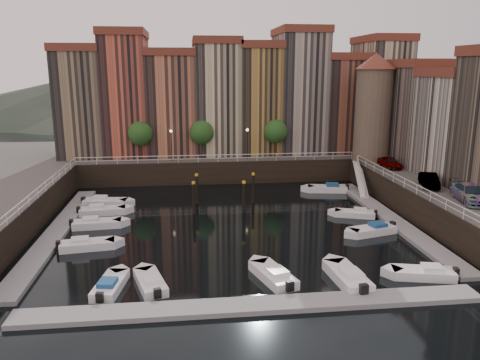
{
  "coord_description": "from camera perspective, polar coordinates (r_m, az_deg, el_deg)",
  "views": [
    {
      "loc": [
        -4.04,
        -43.8,
        14.89
      ],
      "look_at": [
        1.5,
        4.0,
        3.39
      ],
      "focal_mm": 35.0,
      "sensor_mm": 36.0,
      "label": 1
    }
  ],
  "objects": [
    {
      "name": "quay_far",
      "position": [
        71.18,
        -3.24,
        2.58
      ],
      "size": [
        80.0,
        20.0,
        3.0
      ],
      "primitive_type": "cube",
      "color": "black",
      "rests_on": "ground"
    },
    {
      "name": "far_terrace",
      "position": [
        67.81,
        -0.38,
        10.11
      ],
      "size": [
        48.7,
        10.3,
        17.5
      ],
      "color": "#826E52",
      "rests_on": "quay_far"
    },
    {
      "name": "ground",
      "position": [
        46.43,
        -1.27,
        -5.27
      ],
      "size": [
        200.0,
        200.0,
        0.0
      ],
      "primitive_type": "plane",
      "color": "black",
      "rests_on": "ground"
    },
    {
      "name": "railings",
      "position": [
        50.09,
        -1.82,
        0.63
      ],
      "size": [
        36.08,
        34.04,
        0.52
      ],
      "color": "white",
      "rests_on": "ground"
    },
    {
      "name": "boat_right_0",
      "position": [
        37.23,
        21.58,
        -10.53
      ],
      "size": [
        4.77,
        2.64,
        1.07
      ],
      "rotation": [
        0.0,
        0.0,
        2.91
      ],
      "color": "white",
      "rests_on": "ground"
    },
    {
      "name": "boat_left_3",
      "position": [
        51.17,
        -16.53,
        -3.6
      ],
      "size": [
        5.0,
        2.21,
        1.13
      ],
      "rotation": [
        0.0,
        0.0,
        0.09
      ],
      "color": "white",
      "rests_on": "ground"
    },
    {
      "name": "boat_right_4",
      "position": [
        58.97,
        10.69,
        -1.03
      ],
      "size": [
        5.13,
        2.55,
        1.15
      ],
      "rotation": [
        0.0,
        0.0,
        2.98
      ],
      "color": "white",
      "rests_on": "ground"
    },
    {
      "name": "boat_right_1",
      "position": [
        45.12,
        15.93,
        -5.88
      ],
      "size": [
        4.83,
        2.82,
        1.08
      ],
      "rotation": [
        0.0,
        0.0,
        3.41
      ],
      "color": "white",
      "rests_on": "ground"
    },
    {
      "name": "boat_right_2",
      "position": [
        49.75,
        13.93,
        -3.99
      ],
      "size": [
        4.32,
        2.76,
        0.97
      ],
      "rotation": [
        0.0,
        0.0,
        2.81
      ],
      "color": "white",
      "rests_on": "ground"
    },
    {
      "name": "promenade_trees",
      "position": [
        62.61,
        -4.09,
        5.78
      ],
      "size": [
        21.2,
        3.2,
        5.2
      ],
      "color": "black",
      "rests_on": "quay_far"
    },
    {
      "name": "boat_near_1",
      "position": [
        33.94,
        -10.85,
        -12.19
      ],
      "size": [
        2.75,
        4.6,
        1.03
      ],
      "rotation": [
        0.0,
        0.0,
        1.85
      ],
      "color": "white",
      "rests_on": "ground"
    },
    {
      "name": "car_b",
      "position": [
        51.4,
        22.05,
        -0.13
      ],
      "size": [
        2.7,
        4.49,
        1.4
      ],
      "primitive_type": "imported",
      "rotation": [
        0.0,
        0.0,
        -0.31
      ],
      "color": "gray",
      "rests_on": "quay_right"
    },
    {
      "name": "boat_left_4",
      "position": [
        54.26,
        -16.19,
        -2.61
      ],
      "size": [
        5.14,
        2.35,
        1.16
      ],
      "rotation": [
        0.0,
        0.0,
        -0.11
      ],
      "color": "white",
      "rests_on": "ground"
    },
    {
      "name": "boat_near_2",
      "position": [
        34.43,
        4.13,
        -11.52
      ],
      "size": [
        3.09,
        5.02,
        1.13
      ],
      "rotation": [
        0.0,
        0.0,
        1.88
      ],
      "color": "white",
      "rests_on": "ground"
    },
    {
      "name": "dock_right",
      "position": [
        49.57,
        17.89,
        -4.5
      ],
      "size": [
        2.0,
        28.0,
        0.35
      ],
      "primitive_type": "cube",
      "color": "gray",
      "rests_on": "ground"
    },
    {
      "name": "corner_tower",
      "position": [
        63.23,
        15.94,
        8.67
      ],
      "size": [
        5.2,
        5.2,
        13.8
      ],
      "color": "#6B5B4C",
      "rests_on": "quay_right"
    },
    {
      "name": "gangway",
      "position": [
        59.24,
        14.48,
        0.36
      ],
      "size": [
        2.78,
        8.32,
        3.73
      ],
      "color": "white",
      "rests_on": "ground"
    },
    {
      "name": "car_c",
      "position": [
        47.23,
        26.26,
        -1.57
      ],
      "size": [
        3.18,
        5.74,
        1.57
      ],
      "primitive_type": "imported",
      "rotation": [
        0.0,
        0.0,
        -0.19
      ],
      "color": "gray",
      "rests_on": "quay_right"
    },
    {
      "name": "boat_left_2",
      "position": [
        47.19,
        -17.16,
        -5.1
      ],
      "size": [
        4.87,
        2.09,
        1.1
      ],
      "rotation": [
        0.0,
        0.0,
        0.08
      ],
      "color": "white",
      "rests_on": "ground"
    },
    {
      "name": "street_lamps",
      "position": [
        61.73,
        -3.73,
        5.03
      ],
      "size": [
        10.36,
        0.36,
        4.18
      ],
      "color": "black",
      "rests_on": "quay_far"
    },
    {
      "name": "boat_left_1",
      "position": [
        41.99,
        -18.26,
        -7.51
      ],
      "size": [
        4.82,
        2.29,
        1.09
      ],
      "rotation": [
        0.0,
        0.0,
        0.13
      ],
      "color": "white",
      "rests_on": "ground"
    },
    {
      "name": "boat_near_0",
      "position": [
        34.17,
        -15.57,
        -12.28
      ],
      "size": [
        2.24,
        4.52,
        1.02
      ],
      "rotation": [
        0.0,
        0.0,
        1.41
      ],
      "color": "white",
      "rests_on": "ground"
    },
    {
      "name": "dock_near",
      "position": [
        30.84,
        1.78,
        -15.07
      ],
      "size": [
        30.0,
        2.0,
        0.35
      ],
      "primitive_type": "cube",
      "color": "gray",
      "rests_on": "ground"
    },
    {
      "name": "dock_left",
      "position": [
        46.86,
        -21.39,
        -5.82
      ],
      "size": [
        2.0,
        28.0,
        0.35
      ],
      "primitive_type": "cube",
      "color": "gray",
      "rests_on": "ground"
    },
    {
      "name": "car_a",
      "position": [
        59.71,
        17.81,
        1.97
      ],
      "size": [
        2.01,
        4.15,
        1.36
      ],
      "primitive_type": "imported",
      "rotation": [
        0.0,
        0.0,
        0.1
      ],
      "color": "gray",
      "rests_on": "quay_right"
    },
    {
      "name": "boat_near_3",
      "position": [
        34.89,
        13.01,
        -11.45
      ],
      "size": [
        2.33,
        5.33,
        1.21
      ],
      "rotation": [
        0.0,
        0.0,
        1.66
      ],
      "color": "white",
      "rests_on": "ground"
    },
    {
      "name": "mountains",
      "position": [
        154.06,
        -4.54,
        10.8
      ],
      "size": [
        145.0,
        100.0,
        18.0
      ],
      "color": "#2D382D",
      "rests_on": "ground"
    },
    {
      "name": "mooring_pilings",
      "position": [
        50.87,
        -2.2,
        -1.66
      ],
      "size": [
        7.12,
        4.39,
        3.78
      ],
      "color": "black",
      "rests_on": "ground"
    },
    {
      "name": "right_terrace",
      "position": [
        56.8,
        26.15,
        6.69
      ],
      "size": [
        9.3,
        24.3,
        14.0
      ],
      "color": "#6A5B50",
      "rests_on": "quay_right"
    }
  ]
}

